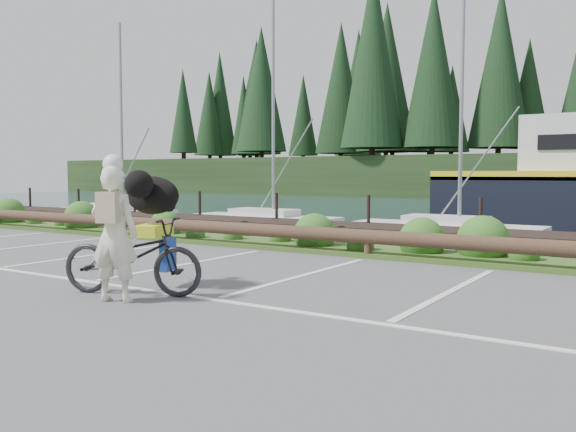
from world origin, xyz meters
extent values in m
plane|color=#4E4E50|center=(0.00, 0.00, 0.00)|extent=(72.00, 72.00, 0.00)
cube|color=#3D5B21|center=(0.00, 5.30, 0.05)|extent=(34.00, 1.60, 0.10)
imported|color=black|center=(-1.23, -0.75, 0.57)|extent=(2.28, 1.44, 1.13)
imported|color=#E7E6C4|center=(-1.06, -1.22, 0.94)|extent=(0.79, 0.65, 1.87)
ellipsoid|color=black|center=(-1.47, -0.10, 1.43)|extent=(0.82, 1.14, 0.60)
camera|label=1|loc=(5.43, -6.90, 1.77)|focal=38.00mm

